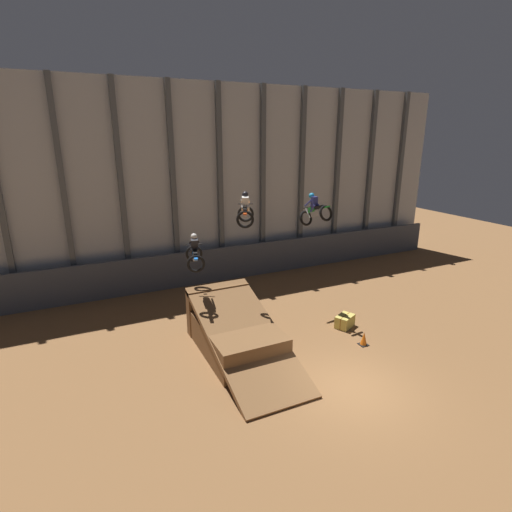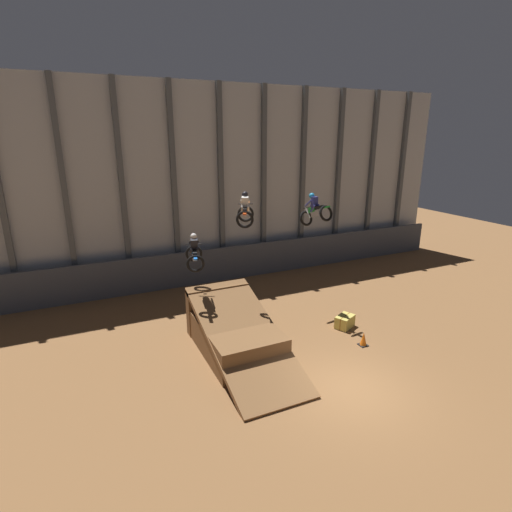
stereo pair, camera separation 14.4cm
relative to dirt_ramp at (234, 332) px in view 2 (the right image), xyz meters
name	(u,v)px [view 2 (the right image)]	position (x,y,z in m)	size (l,w,h in m)	color
ground_plane	(351,388)	(2.67, -4.26, -0.74)	(60.00, 60.00, 0.00)	brown
arena_back_wall	(220,185)	(2.67, 8.64, 4.89)	(32.00, 0.40, 11.27)	#ADB2B7
lower_barrier	(227,263)	(2.67, 7.81, 0.28)	(31.36, 0.20, 2.04)	#474C56
dirt_ramp	(234,332)	(0.00, 0.00, 0.00)	(2.78, 6.47, 2.24)	brown
rider_bike_left_air	(194,253)	(-1.01, 1.73, 3.01)	(1.07, 1.80, 1.45)	black
rider_bike_center_air	(245,211)	(1.29, 1.72, 4.58)	(1.30, 1.76, 1.46)	black
rider_bike_right_air	(315,211)	(4.72, 1.58, 4.36)	(0.97, 1.76, 1.64)	black
traffic_cone_near_ramp	(363,339)	(4.98, -2.06, -0.46)	(0.36, 0.36, 0.58)	black
hay_bale_trackside	(345,322)	(5.29, -0.38, -0.46)	(1.07, 0.93, 0.57)	#CCB751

